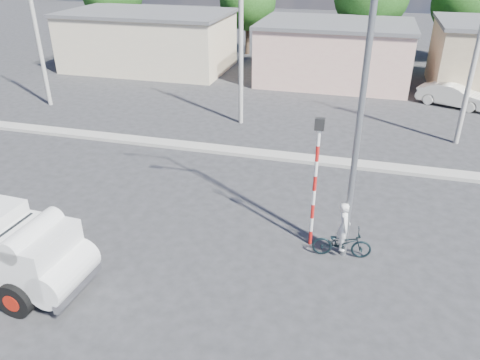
% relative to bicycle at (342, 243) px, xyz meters
% --- Properties ---
extents(ground_plane, '(120.00, 120.00, 0.00)m').
position_rel_bicycle_xyz_m(ground_plane, '(-4.22, -1.10, -0.48)').
color(ground_plane, '#2B2B2E').
rests_on(ground_plane, ground).
extents(median, '(40.00, 0.80, 0.16)m').
position_rel_bicycle_xyz_m(median, '(-4.22, 6.90, -0.40)').
color(median, '#99968E').
rests_on(median, ground).
extents(bicycle, '(1.89, 0.85, 0.96)m').
position_rel_bicycle_xyz_m(bicycle, '(0.00, 0.00, 0.00)').
color(bicycle, black).
rests_on(bicycle, ground).
extents(cyclist, '(0.45, 0.62, 1.60)m').
position_rel_bicycle_xyz_m(cyclist, '(0.00, 0.00, 0.32)').
color(cyclist, white).
rests_on(cyclist, ground).
extents(car_cream, '(4.30, 2.82, 1.34)m').
position_rel_bicycle_xyz_m(car_cream, '(5.28, 17.07, 0.19)').
color(car_cream, white).
rests_on(car_cream, ground).
extents(traffic_pole, '(0.28, 0.18, 4.36)m').
position_rel_bicycle_xyz_m(traffic_pole, '(-1.02, 0.40, 2.11)').
color(traffic_pole, red).
rests_on(traffic_pole, ground).
extents(streetlight, '(2.34, 0.22, 9.00)m').
position_rel_bicycle_xyz_m(streetlight, '(-0.08, 0.10, 4.48)').
color(streetlight, slate).
rests_on(streetlight, ground).
extents(building_row, '(37.80, 7.30, 4.44)m').
position_rel_bicycle_xyz_m(building_row, '(-3.12, 20.90, 1.65)').
color(building_row, beige).
rests_on(building_row, ground).
extents(utility_poles, '(35.40, 0.24, 8.00)m').
position_rel_bicycle_xyz_m(utility_poles, '(-0.97, 10.90, 3.59)').
color(utility_poles, '#99968E').
rests_on(utility_poles, ground).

